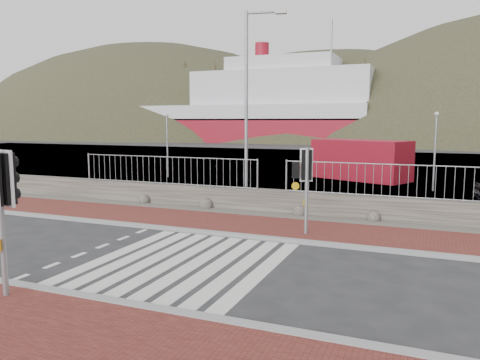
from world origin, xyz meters
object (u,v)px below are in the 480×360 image
at_px(traffic_signal_near, 0,192).
at_px(streetlight, 250,99).
at_px(traffic_signal_far, 306,172).
at_px(ferry, 248,111).
at_px(shipping_container, 360,160).

relative_size(traffic_signal_near, streetlight, 0.38).
height_order(traffic_signal_near, traffic_signal_far, traffic_signal_near).
height_order(ferry, streetlight, ferry).
distance_m(ferry, traffic_signal_far, 69.45).
xyz_separation_m(ferry, shipping_container, (26.40, -48.36, -4.13)).
height_order(traffic_signal_near, shipping_container, traffic_signal_near).
relative_size(traffic_signal_near, traffic_signal_far, 1.10).
height_order(ferry, traffic_signal_near, ferry).
height_order(streetlight, shipping_container, streetlight).
relative_size(ferry, streetlight, 6.16).
xyz_separation_m(traffic_signal_far, streetlight, (-3.50, 4.19, 2.51)).
bearing_deg(traffic_signal_near, ferry, 117.42).
distance_m(streetlight, shipping_container, 12.28).
bearing_deg(traffic_signal_far, traffic_signal_near, 37.45).
xyz_separation_m(traffic_signal_near, shipping_container, (3.96, 23.11, -1.00)).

